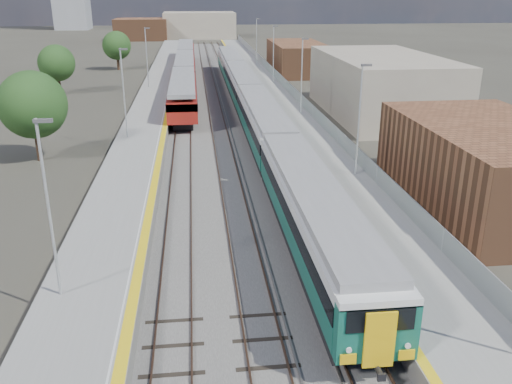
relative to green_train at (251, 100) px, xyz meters
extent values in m
plane|color=#47443A|center=(-1.50, 7.16, -2.27)|extent=(320.00, 320.00, 0.00)
cube|color=#565451|center=(-3.75, 9.66, -2.24)|extent=(10.50, 155.00, 0.06)
cube|color=#4C3323|center=(-0.72, 12.16, -2.16)|extent=(0.07, 160.00, 0.14)
cube|color=#4C3323|center=(0.72, 12.16, -2.16)|extent=(0.07, 160.00, 0.14)
cube|color=#4C3323|center=(-4.22, 12.16, -2.16)|extent=(0.07, 160.00, 0.14)
cube|color=#4C3323|center=(-2.78, 12.16, -2.16)|extent=(0.07, 160.00, 0.14)
cube|color=#4C3323|center=(-7.72, 12.16, -2.16)|extent=(0.07, 160.00, 0.14)
cube|color=#4C3323|center=(-6.28, 12.16, -2.16)|extent=(0.07, 160.00, 0.14)
cube|color=gray|center=(-1.05, 12.16, -2.17)|extent=(0.08, 160.00, 0.10)
cube|color=gray|center=(-2.45, 12.16, -2.17)|extent=(0.08, 160.00, 0.10)
cube|color=slate|center=(3.75, 9.66, -1.77)|extent=(4.70, 155.00, 1.00)
cube|color=gray|center=(3.75, 9.66, -1.27)|extent=(4.70, 155.00, 0.03)
cube|color=yellow|center=(1.65, 9.66, -1.25)|extent=(0.40, 155.00, 0.01)
cube|color=gray|center=(5.95, 9.66, -0.67)|extent=(0.06, 155.00, 1.20)
cylinder|color=#9EA0A3|center=(5.10, -20.84, 2.50)|extent=(0.12, 0.12, 7.50)
cube|color=#4C4C4F|center=(5.35, -20.84, 6.15)|extent=(0.70, 0.18, 0.14)
cylinder|color=#9EA0A3|center=(5.10, -0.84, 2.50)|extent=(0.12, 0.12, 7.50)
cube|color=#4C4C4F|center=(5.35, -0.84, 6.15)|extent=(0.70, 0.18, 0.14)
cylinder|color=#9EA0A3|center=(5.10, 19.16, 2.50)|extent=(0.12, 0.12, 7.50)
cube|color=#4C4C4F|center=(5.35, 19.16, 6.15)|extent=(0.70, 0.18, 0.14)
cylinder|color=#9EA0A3|center=(5.10, 39.16, 2.50)|extent=(0.12, 0.12, 7.50)
cube|color=#4C4C4F|center=(5.35, 39.16, 6.15)|extent=(0.70, 0.18, 0.14)
cube|color=slate|center=(-10.55, 9.66, -1.77)|extent=(4.30, 155.00, 1.00)
cube|color=gray|center=(-10.55, 9.66, -1.27)|extent=(4.30, 155.00, 0.03)
cube|color=yellow|center=(-8.65, 9.66, -1.25)|extent=(0.45, 155.00, 0.01)
cube|color=silver|center=(-9.00, 9.66, -1.25)|extent=(0.08, 155.00, 0.01)
cylinder|color=#9EA0A3|center=(-11.70, -34.84, 2.50)|extent=(0.12, 0.12, 7.50)
cube|color=#4C4C4F|center=(-11.45, -34.84, 6.15)|extent=(0.70, 0.18, 0.14)
cylinder|color=#9EA0A3|center=(-11.70, -8.84, 2.50)|extent=(0.12, 0.12, 7.50)
cube|color=#4C4C4F|center=(-11.45, -8.84, 6.15)|extent=(0.70, 0.18, 0.14)
cylinder|color=#9EA0A3|center=(-11.70, 17.16, 2.50)|extent=(0.12, 0.12, 7.50)
cube|color=#4C4C4F|center=(-11.45, 17.16, 6.15)|extent=(0.70, 0.18, 0.14)
cube|color=brown|center=(12.50, -24.84, 0.33)|extent=(9.00, 16.00, 5.20)
cube|color=gray|center=(14.50, 2.16, 0.93)|extent=(11.00, 22.00, 6.40)
cube|color=brown|center=(11.50, 35.16, 0.13)|extent=(8.00, 18.00, 4.80)
cube|color=gray|center=(-3.50, 107.16, 1.23)|extent=(20.00, 14.00, 7.00)
cube|color=brown|center=(-19.50, 102.16, 0.53)|extent=(14.00, 12.00, 5.60)
cube|color=black|center=(0.00, -30.32, -1.38)|extent=(2.77, 19.86, 0.47)
cube|color=#0F523A|center=(0.00, -30.32, -0.56)|extent=(2.87, 19.86, 1.16)
cube|color=black|center=(0.00, -30.32, 0.35)|extent=(2.93, 19.86, 0.79)
cube|color=silver|center=(0.00, -30.32, 0.98)|extent=(2.87, 19.86, 0.49)
cube|color=gray|center=(0.00, -30.32, 1.41)|extent=(2.55, 19.86, 0.41)
cube|color=black|center=(0.00, -9.96, -1.38)|extent=(2.77, 19.86, 0.47)
cube|color=#0F523A|center=(0.00, -9.96, -0.56)|extent=(2.87, 19.86, 1.16)
cube|color=black|center=(0.00, -9.96, 0.35)|extent=(2.93, 19.86, 0.79)
cube|color=silver|center=(0.00, -9.96, 0.98)|extent=(2.87, 19.86, 0.49)
cube|color=gray|center=(0.00, -9.96, 1.41)|extent=(2.55, 19.86, 0.41)
cube|color=black|center=(0.00, 10.40, -1.38)|extent=(2.77, 19.86, 0.47)
cube|color=#0F523A|center=(0.00, 10.40, -0.56)|extent=(2.87, 19.86, 1.16)
cube|color=black|center=(0.00, 10.40, 0.35)|extent=(2.93, 19.86, 0.79)
cube|color=silver|center=(0.00, 10.40, 0.98)|extent=(2.87, 19.86, 0.49)
cube|color=gray|center=(0.00, 10.40, 1.41)|extent=(2.55, 19.86, 0.41)
cube|color=black|center=(0.00, 30.77, -1.38)|extent=(2.77, 19.86, 0.47)
cube|color=#0F523A|center=(0.00, 30.77, -0.56)|extent=(2.87, 19.86, 1.16)
cube|color=black|center=(0.00, 30.77, 0.35)|extent=(2.93, 19.86, 0.79)
cube|color=silver|center=(0.00, 30.77, 0.98)|extent=(2.87, 19.86, 0.49)
cube|color=gray|center=(0.00, 30.77, 1.41)|extent=(2.55, 19.86, 0.41)
cube|color=#0F523A|center=(0.00, -40.51, -0.08)|extent=(2.85, 0.61, 2.14)
cube|color=black|center=(0.00, -40.82, 0.53)|extent=(2.34, 0.06, 0.81)
cube|color=#E9B50F|center=(0.00, -40.89, -0.19)|extent=(1.07, 0.10, 2.14)
cube|color=black|center=(-7.00, 4.72, -1.78)|extent=(1.98, 16.85, 0.69)
cube|color=maroon|center=(-7.00, 4.72, -0.14)|extent=(2.92, 19.82, 2.09)
cube|color=black|center=(-7.00, 4.72, 0.39)|extent=(2.98, 19.82, 0.73)
cube|color=gray|center=(-7.00, 4.72, 1.43)|extent=(2.61, 19.82, 0.42)
cube|color=black|center=(-7.00, 25.05, -1.78)|extent=(1.98, 16.85, 0.69)
cube|color=maroon|center=(-7.00, 25.05, -0.14)|extent=(2.92, 19.82, 2.09)
cube|color=black|center=(-7.00, 25.05, 0.39)|extent=(2.98, 19.82, 0.73)
cube|color=gray|center=(-7.00, 25.05, 1.43)|extent=(2.61, 19.82, 0.42)
cube|color=black|center=(-7.00, 45.37, -1.78)|extent=(1.98, 16.85, 0.69)
cube|color=maroon|center=(-7.00, 45.37, -0.14)|extent=(2.92, 19.82, 2.09)
cube|color=black|center=(-7.00, 45.37, 0.39)|extent=(2.98, 19.82, 0.73)
cube|color=gray|center=(-7.00, 45.37, 1.43)|extent=(2.61, 19.82, 0.42)
cylinder|color=#382619|center=(-18.43, -11.62, -1.02)|extent=(0.44, 0.44, 2.52)
sphere|color=#21481B|center=(-18.43, -11.62, 2.27)|extent=(5.31, 5.31, 5.31)
cylinder|color=#382619|center=(-23.49, 18.97, -1.16)|extent=(0.44, 0.44, 2.23)
sphere|color=#21481B|center=(-23.49, 18.97, 1.76)|extent=(4.72, 4.72, 4.72)
cylinder|color=#382619|center=(-18.60, 41.58, -1.14)|extent=(0.44, 0.44, 2.27)
sphere|color=#21481B|center=(-18.60, 41.58, 1.82)|extent=(4.79, 4.79, 4.79)
cylinder|color=#382619|center=(18.75, 19.45, -1.31)|extent=(0.44, 0.44, 1.93)
sphere|color=#21481B|center=(18.75, 19.45, 1.20)|extent=(4.06, 4.06, 4.06)
camera|label=1|loc=(-5.80, -55.43, 10.73)|focal=38.00mm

